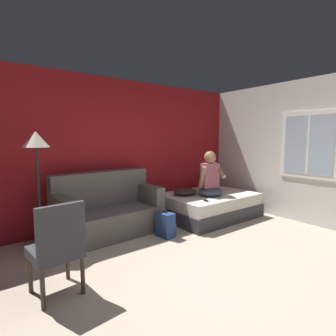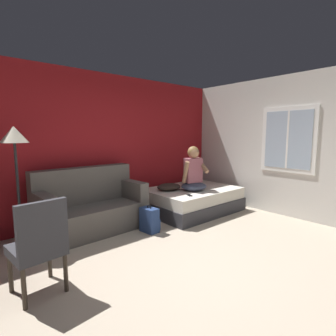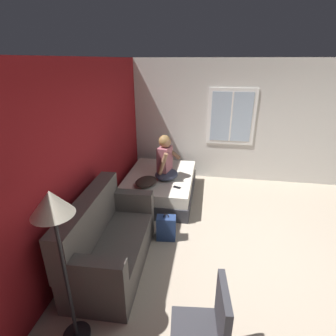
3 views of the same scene
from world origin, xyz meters
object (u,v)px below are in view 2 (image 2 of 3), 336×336
Objects in this scene: side_chair at (39,244)px; throw_pillow at (169,187)px; cell_phone at (189,195)px; backpack at (150,220)px; couch at (91,207)px; bed at (192,200)px; floor_lamp at (15,147)px; person_seated at (193,173)px.

throw_pillow is (2.71, 1.19, 0.02)m from side_chair.
backpack is at bearing -164.16° from cell_phone.
throw_pillow is at bearing 108.39° from cell_phone.
couch reaches higher than backpack.
bed is 3.34m from floor_lamp.
throw_pillow is at bearing 23.66° from side_chair.
floor_lamp is (-2.62, 0.12, 0.88)m from throw_pillow.
bed is at bearing -5.16° from floor_lamp.
couch is 1.76m from side_chair.
throw_pillow reaches higher than bed.
cell_phone is at bearing -139.90° from bed.
floor_lamp is at bearing -178.32° from couch.
cell_phone is at bearing 12.60° from side_chair.
side_chair is (-3.20, -1.03, 0.30)m from bed.
throw_pillow is 0.28× the size of floor_lamp.
floor_lamp reaches higher than throw_pillow.
floor_lamp is at bearing 171.93° from person_seated.
person_seated reaches higher than throw_pillow.
throw_pillow reaches higher than backpack.
bed is 3.86× the size of throw_pillow.
backpack is 1.08m from throw_pillow.
cell_phone is at bearing -15.06° from floor_lamp.
person_seated is (-0.11, -0.14, 0.60)m from bed.
floor_lamp is at bearing 174.84° from bed.
cell_phone is (2.70, 0.60, -0.05)m from side_chair.
side_chair is 2.04× the size of throw_pillow.
side_chair is at bearing -162.25° from bed.
bed is 1.07× the size of couch.
floor_lamp is (-1.74, 0.65, 1.24)m from backpack.
throw_pillow reaches higher than cell_phone.
couch is 1.02× the size of floor_lamp.
person_seated is 6.08× the size of cell_phone.
bed is at bearing 15.09° from backpack.
side_chair is 2.96m from throw_pillow.
couch reaches higher than side_chair.
bed reaches higher than backpack.
couch is 2.06m from person_seated.
couch is at bearing 136.13° from backpack.
person_seated is at bearing 10.15° from backpack.
person_seated reaches higher than backpack.
throw_pillow is at bearing 140.82° from person_seated.
floor_lamp is at bearing 177.44° from throw_pillow.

